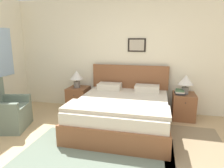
# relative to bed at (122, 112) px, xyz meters

# --- Properties ---
(wall_back) EXTENTS (7.94, 0.09, 2.60)m
(wall_back) POSITION_rel_bed_xyz_m (-0.03, 1.04, 1.00)
(wall_back) COLOR beige
(wall_back) RESTS_ON ground_plane
(area_rug_main) EXTENTS (2.26, 1.65, 0.01)m
(area_rug_main) POSITION_rel_bed_xyz_m (-0.19, -1.19, -0.30)
(area_rug_main) COLOR slate
(area_rug_main) RESTS_ON ground_plane
(area_rug_bedside) EXTENTS (0.96, 1.55, 0.01)m
(area_rug_bedside) POSITION_rel_bed_xyz_m (1.27, -0.49, -0.30)
(area_rug_bedside) COLOR #897556
(area_rug_bedside) RESTS_ON ground_plane
(bed) EXTENTS (1.75, 1.94, 1.09)m
(bed) POSITION_rel_bed_xyz_m (0.00, 0.00, 0.00)
(bed) COLOR brown
(bed) RESTS_ON ground_plane
(armchair) EXTENTS (0.79, 0.81, 0.94)m
(armchair) POSITION_rel_bed_xyz_m (-2.12, -0.59, 0.01)
(armchair) COLOR slate
(armchair) RESTS_ON ground_plane
(nightstand_near_window) EXTENTS (0.46, 0.53, 0.55)m
(nightstand_near_window) POSITION_rel_bed_xyz_m (-1.20, 0.71, -0.03)
(nightstand_near_window) COLOR brown
(nightstand_near_window) RESTS_ON ground_plane
(nightstand_by_door) EXTENTS (0.46, 0.53, 0.55)m
(nightstand_by_door) POSITION_rel_bed_xyz_m (1.20, 0.71, -0.03)
(nightstand_by_door) COLOR brown
(nightstand_by_door) RESTS_ON ground_plane
(table_lamp_near_window) EXTENTS (0.31, 0.31, 0.40)m
(table_lamp_near_window) POSITION_rel_bed_xyz_m (-1.22, 0.69, 0.52)
(table_lamp_near_window) COLOR slate
(table_lamp_near_window) RESTS_ON nightstand_near_window
(table_lamp_by_door) EXTENTS (0.31, 0.31, 0.40)m
(table_lamp_by_door) POSITION_rel_bed_xyz_m (1.21, 0.69, 0.52)
(table_lamp_by_door) COLOR slate
(table_lamp_by_door) RESTS_ON nightstand_by_door
(book_thick_bottom) EXTENTS (0.21, 0.26, 0.03)m
(book_thick_bottom) POSITION_rel_bed_xyz_m (1.10, 0.66, 0.26)
(book_thick_bottom) COLOR #232328
(book_thick_bottom) RESTS_ON nightstand_by_door
(book_hardcover_middle) EXTENTS (0.18, 0.21, 0.04)m
(book_hardcover_middle) POSITION_rel_bed_xyz_m (1.10, 0.66, 0.30)
(book_hardcover_middle) COLOR silver
(book_hardcover_middle) RESTS_ON book_thick_bottom
(book_novel_upper) EXTENTS (0.20, 0.23, 0.03)m
(book_novel_upper) POSITION_rel_bed_xyz_m (1.10, 0.66, 0.33)
(book_novel_upper) COLOR #4C7551
(book_novel_upper) RESTS_ON book_hardcover_middle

